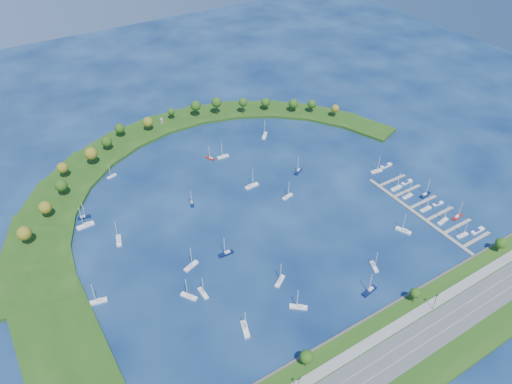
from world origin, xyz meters
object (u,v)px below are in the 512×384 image
dock_system (426,210)px  moored_boat_19 (288,196)px  docked_boat_5 (438,204)px  moored_boat_21 (280,281)px  moored_boat_16 (85,225)px  docked_boat_2 (443,221)px  moored_boat_14 (226,253)px  moored_boat_0 (369,290)px  moored_boat_5 (210,158)px  moored_boat_18 (265,135)px  moored_boat_9 (191,266)px  docked_boat_1 (478,231)px  docked_boat_0 (462,235)px  moored_boat_1 (203,293)px  docked_boat_3 (457,216)px  docked_boat_9 (407,182)px  moored_boat_13 (112,176)px  docked_boat_8 (396,188)px  moored_boat_11 (298,171)px  moored_boat_10 (223,156)px  moored_boat_17 (189,296)px  docked_boat_6 (408,196)px  moored_boat_7 (252,186)px  moored_boat_20 (192,203)px  docked_boat_7 (425,194)px  docked_boat_11 (386,166)px  moored_boat_3 (84,217)px  moored_boat_15 (245,328)px  moored_boat_12 (119,240)px  docked_boat_4 (426,209)px  moored_boat_2 (98,301)px  moored_boat_8 (404,230)px  moored_boat_6 (374,266)px

dock_system → moored_boat_19: moored_boat_19 is taller
docked_boat_5 → moored_boat_21: bearing=-172.7°
moored_boat_16 → docked_boat_2: bearing=146.0°
moored_boat_14 → docked_boat_2: bearing=162.7°
moored_boat_0 → moored_boat_16: 163.73m
moored_boat_5 → moored_boat_18: bearing=-107.0°
moored_boat_9 → docked_boat_1: (151.75, -62.64, -0.23)m
moored_boat_16 → docked_boat_0: size_ratio=1.33×
moored_boat_1 → docked_boat_3: bearing=79.2°
moored_boat_21 → docked_boat_9: 120.64m
moored_boat_13 → docked_boat_8: 185.93m
moored_boat_9 → moored_boat_11: size_ratio=1.09×
moored_boat_10 → docked_boat_2: 149.46m
moored_boat_17 → docked_boat_6: (151.18, -0.50, -0.04)m
docked_boat_8 → moored_boat_5: bearing=131.2°
moored_boat_7 → moored_boat_20: 40.75m
moored_boat_13 → docked_boat_9: 193.88m
moored_boat_20 → docked_boat_7: 146.40m
moored_boat_1 → docked_boat_6: (144.29, 1.21, -0.01)m
docked_boat_7 → docked_boat_11: 36.62m
moored_boat_7 → docked_boat_2: bearing=-51.8°
moored_boat_3 → docked_boat_11: size_ratio=1.22×
moored_boat_10 → docked_boat_5: (86.76, -115.73, -0.36)m
moored_boat_5 → docked_boat_7: size_ratio=0.80×
moored_boat_15 → docked_boat_7: size_ratio=1.09×
moored_boat_14 → docked_boat_3: bearing=163.4°
moored_boat_21 → docked_boat_5: size_ratio=1.63×
moored_boat_12 → docked_boat_6: size_ratio=1.18×
moored_boat_15 → docked_boat_9: bearing=124.3°
docked_boat_4 → docked_boat_5: docked_boat_4 is taller
moored_boat_10 → moored_boat_17: moored_boat_17 is taller
moored_boat_2 → docked_boat_5: bearing=-177.7°
moored_boat_8 → docked_boat_5: size_ratio=1.73×
moored_boat_15 → moored_boat_9: bearing=-157.0°
moored_boat_6 → docked_boat_7: 75.35m
moored_boat_17 → docked_boat_11: (163.52, 31.17, -0.24)m
moored_boat_18 → moored_boat_3: bearing=-39.4°
moored_boat_1 → moored_boat_5: bearing=150.1°
moored_boat_0 → moored_boat_19: 84.73m
docked_boat_7 → moored_boat_12: bearing=155.1°
docked_boat_3 → moored_boat_21: bearing=165.3°
moored_boat_18 → docked_boat_1: (46.76, -152.97, -0.24)m
dock_system → moored_boat_5: 146.04m
moored_boat_7 → docked_boat_2: 117.78m
moored_boat_7 → docked_boat_6: bearing=-41.1°
moored_boat_16 → docked_boat_11: moored_boat_16 is taller
moored_boat_17 → docked_boat_2: size_ratio=1.03×
docked_boat_7 → docked_boat_2: bearing=-120.0°
moored_boat_5 → moored_boat_21: bearing=146.2°
moored_boat_12 → docked_boat_11: bearing=-82.0°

